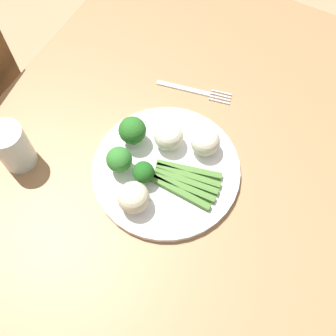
{
  "coord_description": "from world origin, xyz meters",
  "views": [
    {
      "loc": [
        0.29,
        0.17,
        1.47
      ],
      "look_at": [
        -0.02,
        0.0,
        0.77
      ],
      "focal_mm": 43.9,
      "sensor_mm": 36.0,
      "label": 1
    }
  ],
  "objects_px": {
    "broccoli_front_left": "(132,131)",
    "cauliflower_near_center": "(133,198)",
    "plate": "(168,171)",
    "cauliflower_back_right": "(169,136)",
    "fork": "(195,91)",
    "broccoli_front": "(119,160)",
    "dining_table": "(161,204)",
    "asparagus_bundle": "(185,181)",
    "broccoli_back": "(143,172)",
    "water_glass": "(13,147)",
    "cauliflower_mid": "(205,141)"
  },
  "relations": [
    {
      "from": "broccoli_front_left",
      "to": "cauliflower_near_center",
      "type": "xyz_separation_m",
      "value": [
        0.12,
        0.07,
        -0.01
      ]
    },
    {
      "from": "plate",
      "to": "cauliflower_back_right",
      "type": "xyz_separation_m",
      "value": [
        -0.05,
        -0.03,
        0.04
      ]
    },
    {
      "from": "plate",
      "to": "fork",
      "type": "height_order",
      "value": "plate"
    },
    {
      "from": "broccoli_front",
      "to": "cauliflower_near_center",
      "type": "distance_m",
      "value": 0.08
    },
    {
      "from": "dining_table",
      "to": "asparagus_bundle",
      "type": "bearing_deg",
      "value": 105.72
    },
    {
      "from": "broccoli_back",
      "to": "water_glass",
      "type": "relative_size",
      "value": 0.49
    },
    {
      "from": "cauliflower_back_right",
      "to": "fork",
      "type": "xyz_separation_m",
      "value": [
        -0.15,
        -0.02,
        -0.04
      ]
    },
    {
      "from": "asparagus_bundle",
      "to": "cauliflower_near_center",
      "type": "distance_m",
      "value": 0.11
    },
    {
      "from": "broccoli_back",
      "to": "broccoli_front",
      "type": "distance_m",
      "value": 0.05
    },
    {
      "from": "broccoli_back",
      "to": "cauliflower_back_right",
      "type": "height_order",
      "value": "cauliflower_back_right"
    },
    {
      "from": "broccoli_back",
      "to": "fork",
      "type": "xyz_separation_m",
      "value": [
        -0.24,
        -0.01,
        -0.04
      ]
    },
    {
      "from": "broccoli_front",
      "to": "cauliflower_mid",
      "type": "relative_size",
      "value": 1.05
    },
    {
      "from": "broccoli_back",
      "to": "cauliflower_near_center",
      "type": "height_order",
      "value": "cauliflower_near_center"
    },
    {
      "from": "plate",
      "to": "water_glass",
      "type": "distance_m",
      "value": 0.3
    },
    {
      "from": "plate",
      "to": "cauliflower_near_center",
      "type": "distance_m",
      "value": 0.1
    },
    {
      "from": "broccoli_front",
      "to": "broccoli_front_left",
      "type": "relative_size",
      "value": 0.91
    },
    {
      "from": "dining_table",
      "to": "cauliflower_near_center",
      "type": "distance_m",
      "value": 0.18
    },
    {
      "from": "fork",
      "to": "water_glass",
      "type": "height_order",
      "value": "water_glass"
    },
    {
      "from": "cauliflower_near_center",
      "to": "cauliflower_mid",
      "type": "relative_size",
      "value": 1.04
    },
    {
      "from": "broccoli_back",
      "to": "broccoli_front",
      "type": "bearing_deg",
      "value": -88.96
    },
    {
      "from": "dining_table",
      "to": "broccoli_front_left",
      "type": "xyz_separation_m",
      "value": [
        -0.05,
        -0.09,
        0.17
      ]
    },
    {
      "from": "cauliflower_mid",
      "to": "fork",
      "type": "xyz_separation_m",
      "value": [
        -0.13,
        -0.08,
        -0.04
      ]
    },
    {
      "from": "cauliflower_near_center",
      "to": "broccoli_back",
      "type": "bearing_deg",
      "value": -169.69
    },
    {
      "from": "dining_table",
      "to": "cauliflower_near_center",
      "type": "relative_size",
      "value": 20.02
    },
    {
      "from": "water_glass",
      "to": "fork",
      "type": "bearing_deg",
      "value": 143.79
    },
    {
      "from": "dining_table",
      "to": "cauliflower_near_center",
      "type": "height_order",
      "value": "cauliflower_near_center"
    },
    {
      "from": "cauliflower_near_center",
      "to": "cauliflower_back_right",
      "type": "bearing_deg",
      "value": -177.81
    },
    {
      "from": "broccoli_back",
      "to": "broccoli_front_left",
      "type": "distance_m",
      "value": 0.09
    },
    {
      "from": "dining_table",
      "to": "broccoli_front_left",
      "type": "relative_size",
      "value": 17.97
    },
    {
      "from": "broccoli_back",
      "to": "fork",
      "type": "distance_m",
      "value": 0.24
    },
    {
      "from": "asparagus_bundle",
      "to": "broccoli_front_left",
      "type": "distance_m",
      "value": 0.14
    },
    {
      "from": "cauliflower_mid",
      "to": "fork",
      "type": "bearing_deg",
      "value": -146.98
    },
    {
      "from": "broccoli_front_left",
      "to": "water_glass",
      "type": "distance_m",
      "value": 0.23
    },
    {
      "from": "broccoli_back",
      "to": "cauliflower_near_center",
      "type": "bearing_deg",
      "value": 10.31
    },
    {
      "from": "asparagus_bundle",
      "to": "water_glass",
      "type": "relative_size",
      "value": 1.31
    },
    {
      "from": "broccoli_front",
      "to": "cauliflower_back_right",
      "type": "bearing_deg",
      "value": 148.99
    },
    {
      "from": "plate",
      "to": "broccoli_back",
      "type": "relative_size",
      "value": 5.71
    },
    {
      "from": "broccoli_front",
      "to": "cauliflower_back_right",
      "type": "relative_size",
      "value": 1.04
    },
    {
      "from": "cauliflower_near_center",
      "to": "fork",
      "type": "relative_size",
      "value": 0.36
    },
    {
      "from": "asparagus_bundle",
      "to": "fork",
      "type": "height_order",
      "value": "asparagus_bundle"
    },
    {
      "from": "broccoli_back",
      "to": "fork",
      "type": "bearing_deg",
      "value": -177.34
    },
    {
      "from": "dining_table",
      "to": "cauliflower_mid",
      "type": "distance_m",
      "value": 0.2
    },
    {
      "from": "cauliflower_back_right",
      "to": "cauliflower_near_center",
      "type": "relative_size",
      "value": 0.98
    },
    {
      "from": "cauliflower_mid",
      "to": "fork",
      "type": "distance_m",
      "value": 0.16
    },
    {
      "from": "plate",
      "to": "water_glass",
      "type": "xyz_separation_m",
      "value": [
        0.11,
        -0.27,
        0.04
      ]
    },
    {
      "from": "dining_table",
      "to": "broccoli_front_left",
      "type": "distance_m",
      "value": 0.2
    },
    {
      "from": "broccoli_front_left",
      "to": "water_glass",
      "type": "relative_size",
      "value": 0.64
    },
    {
      "from": "cauliflower_mid",
      "to": "water_glass",
      "type": "bearing_deg",
      "value": -59.23
    },
    {
      "from": "plate",
      "to": "cauliflower_back_right",
      "type": "bearing_deg",
      "value": -153.04
    },
    {
      "from": "asparagus_bundle",
      "to": "cauliflower_back_right",
      "type": "distance_m",
      "value": 0.09
    }
  ]
}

